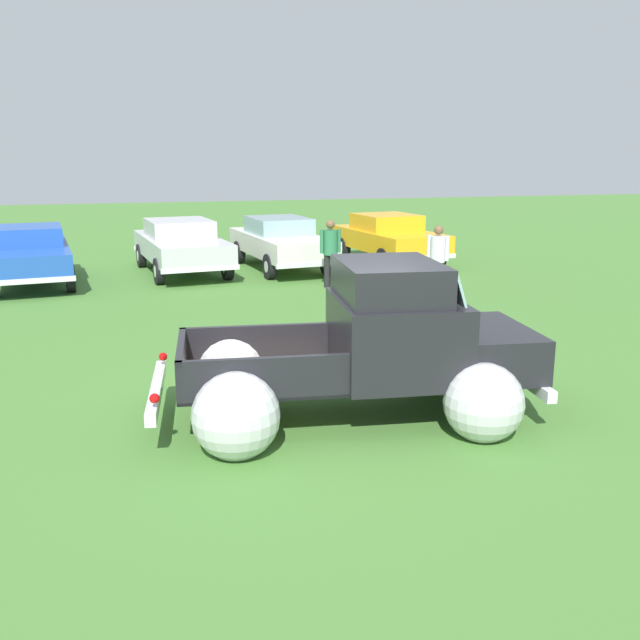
# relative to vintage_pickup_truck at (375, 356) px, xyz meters

# --- Properties ---
(ground_plane) EXTENTS (80.00, 80.00, 0.00)m
(ground_plane) POSITION_rel_vintage_pickup_truck_xyz_m (-0.39, 0.04, -0.76)
(ground_plane) COLOR #477A33
(vintage_pickup_truck) EXTENTS (4.79, 3.14, 1.96)m
(vintage_pickup_truck) POSITION_rel_vintage_pickup_truck_xyz_m (0.00, 0.00, 0.00)
(vintage_pickup_truck) COLOR black
(vintage_pickup_truck) RESTS_ON ground
(show_car_0) EXTENTS (2.37, 4.52, 1.43)m
(show_car_0) POSITION_rel_vintage_pickup_truck_xyz_m (-5.23, 10.60, 0.03)
(show_car_0) COLOR black
(show_car_0) RESTS_ON ground
(show_car_1) EXTENTS (2.48, 4.80, 1.43)m
(show_car_1) POSITION_rel_vintage_pickup_truck_xyz_m (-1.50, 11.36, 0.03)
(show_car_1) COLOR black
(show_car_1) RESTS_ON ground
(show_car_2) EXTENTS (2.33, 4.72, 1.43)m
(show_car_2) POSITION_rel_vintage_pickup_truck_xyz_m (1.24, 11.33, 0.03)
(show_car_2) COLOR black
(show_car_2) RESTS_ON ground
(show_car_3) EXTENTS (2.45, 4.39, 1.43)m
(show_car_3) POSITION_rel_vintage_pickup_truck_xyz_m (4.52, 11.51, 0.03)
(show_car_3) COLOR black
(show_car_3) RESTS_ON ground
(spectator_0) EXTENTS (0.48, 0.48, 1.60)m
(spectator_0) POSITION_rel_vintage_pickup_truck_xyz_m (3.88, 6.65, 0.15)
(spectator_0) COLOR #4C4742
(spectator_0) RESTS_ON ground
(spectator_1) EXTENTS (0.53, 0.36, 1.63)m
(spectator_1) POSITION_rel_vintage_pickup_truck_xyz_m (1.83, 8.32, 0.17)
(spectator_1) COLOR black
(spectator_1) RESTS_ON ground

